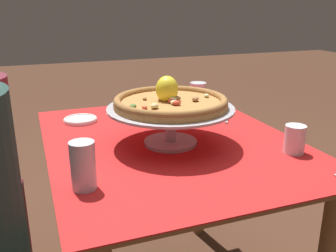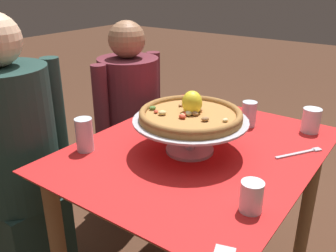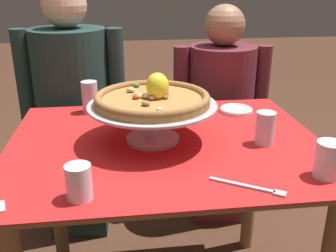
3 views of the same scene
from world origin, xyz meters
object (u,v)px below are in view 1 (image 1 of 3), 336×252
(water_glass_side_right, at_px, (156,103))
(water_glass_front_right, at_px, (198,95))
(water_glass_back_left, at_px, (83,169))
(side_plate, at_px, (80,119))
(pizza, at_px, (170,101))
(pizza_stand, at_px, (171,116))
(water_glass_front_left, at_px, (294,141))
(dinner_fork, at_px, (228,115))

(water_glass_side_right, xyz_separation_m, water_glass_front_right, (0.09, -0.24, -0.00))
(water_glass_back_left, bearing_deg, side_plate, -7.10)
(water_glass_side_right, bearing_deg, side_plate, 89.57)
(pizza, relative_size, side_plate, 2.81)
(pizza_stand, height_order, water_glass_front_left, pizza_stand)
(pizza_stand, xyz_separation_m, water_glass_back_left, (-0.22, 0.32, -0.04))
(pizza, height_order, dinner_fork, pizza)
(water_glass_front_left, xyz_separation_m, side_plate, (0.58, 0.59, -0.03))
(water_glass_back_left, distance_m, dinner_fork, 0.81)
(pizza_stand, xyz_separation_m, pizza, (0.00, 0.00, 0.05))
(water_glass_back_left, height_order, side_plate, water_glass_back_left)
(water_glass_front_left, height_order, side_plate, water_glass_front_left)
(side_plate, xyz_separation_m, dinner_fork, (-0.14, -0.60, -0.01))
(pizza_stand, distance_m, water_glass_front_right, 0.55)
(pizza_stand, distance_m, side_plate, 0.45)
(water_glass_side_right, relative_size, side_plate, 0.82)
(water_glass_front_left, height_order, water_glass_back_left, water_glass_back_left)
(side_plate, bearing_deg, pizza, -145.45)
(water_glass_front_right, xyz_separation_m, water_glass_back_left, (-0.68, 0.64, 0.01))
(pizza, relative_size, water_glass_side_right, 3.43)
(water_glass_side_right, bearing_deg, dinner_fork, -116.41)
(pizza, xyz_separation_m, water_glass_back_left, (-0.23, 0.32, -0.09))
(pizza, height_order, water_glass_front_right, pizza)
(side_plate, bearing_deg, dinner_fork, -103.03)
(dinner_fork, bearing_deg, water_glass_side_right, 63.59)
(water_glass_front_right, bearing_deg, water_glass_back_left, 136.71)
(water_glass_front_left, bearing_deg, water_glass_side_right, 24.81)
(water_glass_side_right, height_order, water_glass_front_right, water_glass_side_right)
(water_glass_back_left, bearing_deg, pizza, -55.22)
(pizza, xyz_separation_m, water_glass_front_right, (0.45, -0.31, -0.11))
(water_glass_front_left, distance_m, water_glass_front_right, 0.67)
(water_glass_front_right, height_order, side_plate, water_glass_front_right)
(pizza_stand, bearing_deg, side_plate, 34.54)
(water_glass_side_right, height_order, side_plate, water_glass_side_right)
(water_glass_front_left, distance_m, dinner_fork, 0.44)
(pizza_stand, height_order, pizza, pizza)
(pizza, xyz_separation_m, side_plate, (0.36, 0.25, -0.14))
(side_plate, relative_size, dinner_fork, 0.74)
(water_glass_side_right, distance_m, water_glass_back_left, 0.71)
(water_glass_back_left, bearing_deg, pizza_stand, -55.40)
(water_glass_front_left, relative_size, water_glass_back_left, 0.71)
(water_glass_front_right, relative_size, water_glass_back_left, 0.80)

